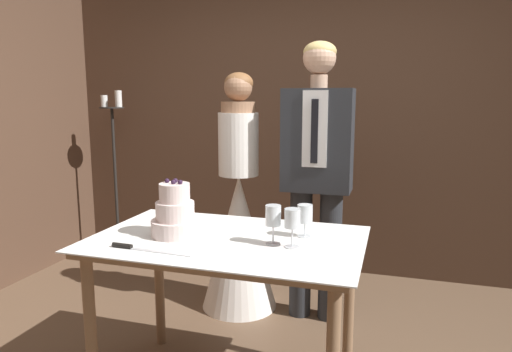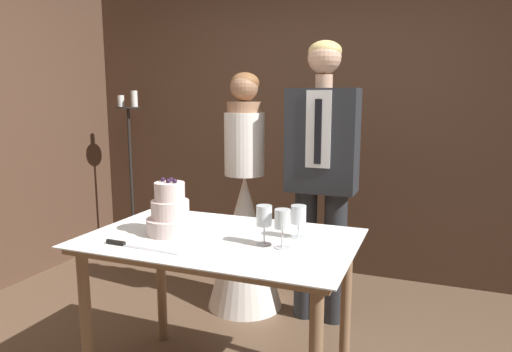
{
  "view_description": "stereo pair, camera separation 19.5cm",
  "coord_description": "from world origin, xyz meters",
  "px_view_note": "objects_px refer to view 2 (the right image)",
  "views": [
    {
      "loc": [
        0.71,
        -1.98,
        1.5
      ],
      "look_at": [
        -0.06,
        0.51,
        1.06
      ],
      "focal_mm": 32.0,
      "sensor_mm": 36.0,
      "label": 1
    },
    {
      "loc": [
        0.89,
        -1.91,
        1.5
      ],
      "look_at": [
        -0.06,
        0.51,
        1.06
      ],
      "focal_mm": 32.0,
      "sensor_mm": 36.0,
      "label": 2
    }
  ],
  "objects_px": {
    "wine_glass_far": "(264,218)",
    "tiered_cake": "(170,213)",
    "cake_knife": "(128,245)",
    "wine_glass_middle": "(282,221)",
    "wine_glass_near": "(298,215)",
    "groom": "(322,167)",
    "bride": "(245,224)",
    "candle_stand": "(132,182)",
    "cake_table": "(221,257)"
  },
  "relations": [
    {
      "from": "cake_table",
      "to": "groom",
      "type": "relative_size",
      "value": 0.71
    },
    {
      "from": "cake_table",
      "to": "tiered_cake",
      "type": "relative_size",
      "value": 4.63
    },
    {
      "from": "wine_glass_far",
      "to": "candle_stand",
      "type": "xyz_separation_m",
      "value": [
        -1.95,
        1.62,
        -0.23
      ]
    },
    {
      "from": "cake_table",
      "to": "cake_knife",
      "type": "distance_m",
      "value": 0.45
    },
    {
      "from": "cake_knife",
      "to": "groom",
      "type": "bearing_deg",
      "value": 65.88
    },
    {
      "from": "groom",
      "to": "candle_stand",
      "type": "relative_size",
      "value": 1.18
    },
    {
      "from": "tiered_cake",
      "to": "cake_knife",
      "type": "xyz_separation_m",
      "value": [
        -0.07,
        -0.25,
        -0.1
      ]
    },
    {
      "from": "wine_glass_middle",
      "to": "groom",
      "type": "distance_m",
      "value": 1.01
    },
    {
      "from": "cake_table",
      "to": "bride",
      "type": "relative_size",
      "value": 0.79
    },
    {
      "from": "cake_knife",
      "to": "candle_stand",
      "type": "relative_size",
      "value": 0.26
    },
    {
      "from": "tiered_cake",
      "to": "wine_glass_far",
      "type": "relative_size",
      "value": 1.53
    },
    {
      "from": "wine_glass_near",
      "to": "wine_glass_middle",
      "type": "xyz_separation_m",
      "value": [
        -0.02,
        -0.18,
        0.02
      ]
    },
    {
      "from": "wine_glass_middle",
      "to": "cake_table",
      "type": "bearing_deg",
      "value": 172.6
    },
    {
      "from": "wine_glass_middle",
      "to": "bride",
      "type": "bearing_deg",
      "value": 121.21
    },
    {
      "from": "cake_table",
      "to": "wine_glass_far",
      "type": "bearing_deg",
      "value": -5.81
    },
    {
      "from": "cake_knife",
      "to": "wine_glass_middle",
      "type": "bearing_deg",
      "value": 21.66
    },
    {
      "from": "wine_glass_middle",
      "to": "cake_knife",
      "type": "bearing_deg",
      "value": -160.23
    },
    {
      "from": "wine_glass_near",
      "to": "candle_stand",
      "type": "height_order",
      "value": "candle_stand"
    },
    {
      "from": "cake_knife",
      "to": "wine_glass_middle",
      "type": "relative_size",
      "value": 2.22
    },
    {
      "from": "cake_table",
      "to": "wine_glass_near",
      "type": "xyz_separation_m",
      "value": [
        0.36,
        0.13,
        0.21
      ]
    },
    {
      "from": "tiered_cake",
      "to": "candle_stand",
      "type": "distance_m",
      "value": 2.19
    },
    {
      "from": "cake_table",
      "to": "tiered_cake",
      "type": "xyz_separation_m",
      "value": [
        -0.26,
        -0.04,
        0.21
      ]
    },
    {
      "from": "cake_table",
      "to": "groom",
      "type": "bearing_deg",
      "value": 74.04
    },
    {
      "from": "bride",
      "to": "cake_table",
      "type": "bearing_deg",
      "value": -74.05
    },
    {
      "from": "wine_glass_near",
      "to": "bride",
      "type": "height_order",
      "value": "bride"
    },
    {
      "from": "cake_table",
      "to": "wine_glass_middle",
      "type": "relative_size",
      "value": 7.28
    },
    {
      "from": "bride",
      "to": "candle_stand",
      "type": "bearing_deg",
      "value": 156.23
    },
    {
      "from": "wine_glass_middle",
      "to": "wine_glass_far",
      "type": "bearing_deg",
      "value": 168.67
    },
    {
      "from": "tiered_cake",
      "to": "wine_glass_far",
      "type": "height_order",
      "value": "tiered_cake"
    },
    {
      "from": "wine_glass_far",
      "to": "bride",
      "type": "xyz_separation_m",
      "value": [
        -0.51,
        0.99,
        -0.34
      ]
    },
    {
      "from": "tiered_cake",
      "to": "wine_glass_near",
      "type": "relative_size",
      "value": 1.76
    },
    {
      "from": "cake_table",
      "to": "cake_knife",
      "type": "relative_size",
      "value": 3.27
    },
    {
      "from": "cake_table",
      "to": "candle_stand",
      "type": "height_order",
      "value": "candle_stand"
    },
    {
      "from": "wine_glass_near",
      "to": "bride",
      "type": "distance_m",
      "value": 1.09
    },
    {
      "from": "wine_glass_far",
      "to": "cake_table",
      "type": "bearing_deg",
      "value": 174.19
    },
    {
      "from": "candle_stand",
      "to": "groom",
      "type": "bearing_deg",
      "value": -17.67
    },
    {
      "from": "tiered_cake",
      "to": "cake_knife",
      "type": "bearing_deg",
      "value": -106.3
    },
    {
      "from": "wine_glass_near",
      "to": "wine_glass_middle",
      "type": "distance_m",
      "value": 0.18
    },
    {
      "from": "tiered_cake",
      "to": "groom",
      "type": "bearing_deg",
      "value": 61.78
    },
    {
      "from": "cake_table",
      "to": "tiered_cake",
      "type": "bearing_deg",
      "value": -172.21
    },
    {
      "from": "cake_knife",
      "to": "candle_stand",
      "type": "xyz_separation_m",
      "value": [
        -1.38,
        1.88,
        -0.11
      ]
    },
    {
      "from": "wine_glass_far",
      "to": "tiered_cake",
      "type": "bearing_deg",
      "value": -178.71
    },
    {
      "from": "wine_glass_far",
      "to": "groom",
      "type": "distance_m",
      "value": 0.99
    },
    {
      "from": "candle_stand",
      "to": "wine_glass_near",
      "type": "bearing_deg",
      "value": -35.23
    },
    {
      "from": "wine_glass_near",
      "to": "wine_glass_middle",
      "type": "relative_size",
      "value": 0.89
    },
    {
      "from": "wine_glass_middle",
      "to": "candle_stand",
      "type": "height_order",
      "value": "candle_stand"
    },
    {
      "from": "wine_glass_middle",
      "to": "groom",
      "type": "height_order",
      "value": "groom"
    },
    {
      "from": "tiered_cake",
      "to": "cake_knife",
      "type": "distance_m",
      "value": 0.28
    },
    {
      "from": "wine_glass_middle",
      "to": "wine_glass_far",
      "type": "distance_m",
      "value": 0.1
    },
    {
      "from": "cake_knife",
      "to": "wine_glass_far",
      "type": "bearing_deg",
      "value": 26.24
    }
  ]
}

